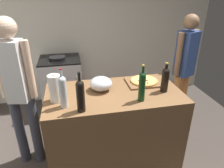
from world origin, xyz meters
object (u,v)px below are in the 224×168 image
(stove, at_px, (62,84))
(person_in_stripes, at_px, (19,88))
(wine_bottle_clear, at_px, (80,95))
(wine_bottle_green, at_px, (142,85))
(pizza, at_px, (144,81))
(wine_bottle_dark, at_px, (165,79))
(person_in_red, at_px, (184,66))
(wine_bottle_amber, at_px, (63,91))
(paper_towel_roll, at_px, (55,88))
(mixing_bowl, at_px, (101,84))

(stove, height_order, person_in_stripes, person_in_stripes)
(wine_bottle_clear, bearing_deg, wine_bottle_green, 6.81)
(wine_bottle_green, bearing_deg, pizza, 66.15)
(wine_bottle_dark, distance_m, person_in_red, 0.86)
(wine_bottle_dark, height_order, wine_bottle_amber, wine_bottle_amber)
(wine_bottle_dark, distance_m, wine_bottle_green, 0.34)
(pizza, relative_size, wine_bottle_amber, 0.82)
(pizza, bearing_deg, paper_towel_roll, -167.63)
(wine_bottle_green, distance_m, person_in_red, 1.17)
(person_in_red, bearing_deg, wine_bottle_green, -139.91)
(wine_bottle_green, height_order, stove, wine_bottle_green)
(mixing_bowl, height_order, person_in_red, person_in_red)
(pizza, height_order, person_in_stripes, person_in_stripes)
(wine_bottle_clear, relative_size, person_in_stripes, 0.22)
(wine_bottle_dark, xyz_separation_m, person_in_red, (0.59, 0.61, -0.12))
(paper_towel_roll, distance_m, wine_bottle_clear, 0.33)
(mixing_bowl, distance_m, wine_bottle_green, 0.47)
(mixing_bowl, relative_size, wine_bottle_green, 0.66)
(wine_bottle_amber, bearing_deg, mixing_bowl, 34.92)
(pizza, relative_size, person_in_stripes, 0.18)
(wine_bottle_dark, bearing_deg, wine_bottle_amber, -174.25)
(pizza, height_order, mixing_bowl, mixing_bowl)
(pizza, xyz_separation_m, wine_bottle_amber, (-0.91, -0.34, 0.14))
(pizza, relative_size, mixing_bowl, 1.29)
(wine_bottle_amber, distance_m, person_in_red, 1.79)
(wine_bottle_clear, bearing_deg, pizza, 30.66)
(wine_bottle_clear, relative_size, stove, 0.40)
(pizza, relative_size, paper_towel_roll, 1.14)
(mixing_bowl, distance_m, paper_towel_roll, 0.49)
(paper_towel_roll, height_order, wine_bottle_clear, wine_bottle_clear)
(paper_towel_roll, height_order, wine_bottle_amber, wine_bottle_amber)
(mixing_bowl, height_order, stove, mixing_bowl)
(pizza, xyz_separation_m, wine_bottle_dark, (0.14, -0.24, 0.11))
(pizza, relative_size, stove, 0.34)
(wine_bottle_dark, height_order, wine_bottle_green, wine_bottle_green)
(paper_towel_roll, bearing_deg, pizza, 12.37)
(wine_bottle_dark, height_order, person_in_stripes, person_in_stripes)
(mixing_bowl, xyz_separation_m, wine_bottle_green, (0.35, -0.31, 0.09))
(wine_bottle_green, bearing_deg, person_in_red, 40.09)
(person_in_stripes, relative_size, person_in_red, 1.04)
(paper_towel_roll, xyz_separation_m, wine_bottle_clear, (0.23, -0.23, 0.03))
(paper_towel_roll, relative_size, person_in_red, 0.17)
(mixing_bowl, height_order, wine_bottle_dark, wine_bottle_dark)
(stove, xyz_separation_m, person_in_stripes, (-0.38, -1.18, 0.53))
(mixing_bowl, bearing_deg, wine_bottle_green, -41.06)
(wine_bottle_amber, bearing_deg, wine_bottle_green, -2.66)
(mixing_bowl, height_order, paper_towel_roll, paper_towel_roll)
(mixing_bowl, bearing_deg, wine_bottle_dark, -14.21)
(wine_bottle_amber, height_order, person_in_red, person_in_red)
(mixing_bowl, relative_size, wine_bottle_dark, 0.76)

